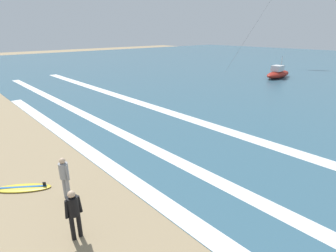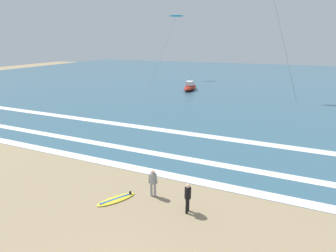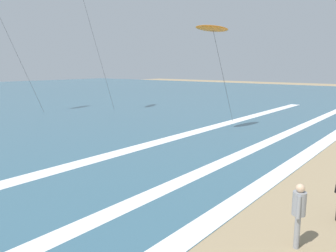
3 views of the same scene
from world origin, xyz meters
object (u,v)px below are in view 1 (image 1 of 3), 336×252
object	(u,v)px
surfer_left_near	(64,174)
offshore_boat	(278,74)
surfer_right_near	(74,210)
surfboard_foreground_flat	(23,188)

from	to	relation	value
surfer_left_near	offshore_boat	world-z (taller)	offshore_boat
surfer_right_near	offshore_boat	bearing A→B (deg)	106.73
surfer_right_near	surfboard_foreground_flat	distance (m)	3.96
surfer_left_near	offshore_boat	size ratio (longest dim) A/B	0.30
surfer_right_near	surfer_left_near	xyz separation A→B (m)	(-2.13, 0.58, 0.00)
surfer_right_near	surfer_left_near	distance (m)	2.21
offshore_boat	surfer_right_near	bearing A→B (deg)	-73.27
surfer_right_near	surfer_left_near	bearing A→B (deg)	164.76
surfboard_foreground_flat	offshore_boat	xyz separation A→B (m)	(-5.54, 31.64, 0.51)
surfer_left_near	surfboard_foreground_flat	world-z (taller)	surfer_left_near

